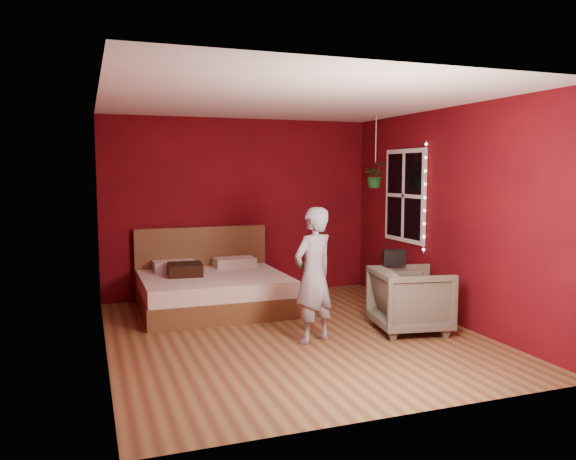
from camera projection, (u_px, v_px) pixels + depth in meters
The scene contains 10 objects.
floor at pixel (293, 335), 6.32m from camera, with size 4.50×4.50×0.00m, color olive.
room_walls at pixel (293, 185), 6.14m from camera, with size 4.04×4.54×2.62m.
window at pixel (405, 196), 7.67m from camera, with size 0.05×0.97×1.27m.
fairy_lights at pixel (425, 197), 7.17m from camera, with size 0.04×0.04×1.45m.
bed at pixel (212, 289), 7.48m from camera, with size 1.89×1.60×1.04m.
person at pixel (313, 275), 5.98m from camera, with size 0.53×0.35×1.46m, color gray.
armchair at pixel (410, 300), 6.42m from camera, with size 0.79×0.81×0.74m, color #5A5A47.
handbag at pixel (394, 258), 6.53m from camera, with size 0.26×0.13×0.18m, color black.
throw_pillow at pixel (185, 269), 7.36m from camera, with size 0.44×0.44×0.16m, color black.
hanging_plant at pixel (375, 175), 7.72m from camera, with size 0.39×0.36×1.00m.
Camera 1 is at (-2.14, -5.78, 1.83)m, focal length 35.00 mm.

